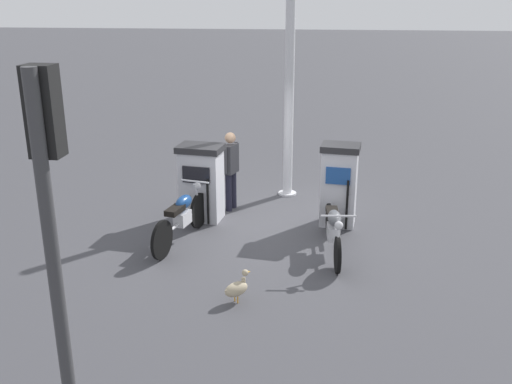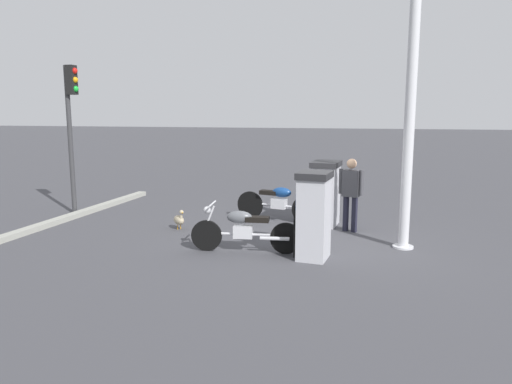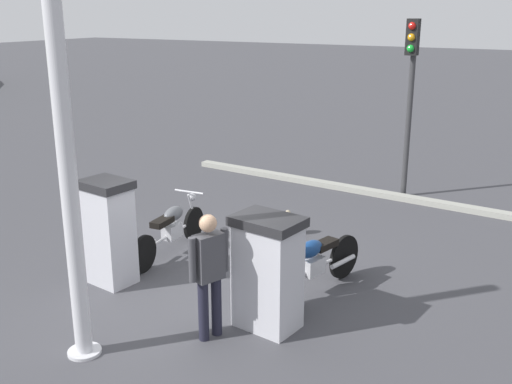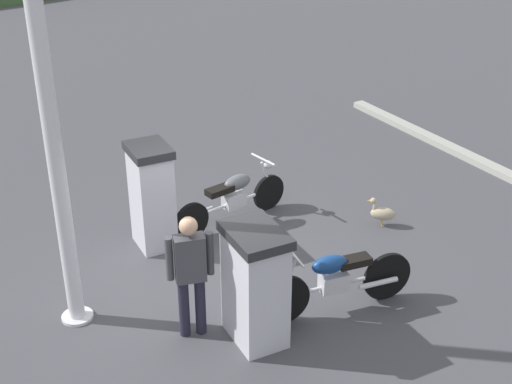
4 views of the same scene
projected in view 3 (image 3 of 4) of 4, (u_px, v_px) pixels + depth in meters
ground_plane at (196, 294)px, 8.67m from camera, size 120.00×120.00×0.00m
fuel_pump_near at (268, 272)px, 7.60m from camera, size 0.73×0.92×1.50m
fuel_pump_far at (109, 231)px, 8.84m from camera, size 0.67×0.78×1.59m
motorcycle_near_pump at (314, 263)px, 8.55m from camera, size 2.09×0.75×0.98m
motorcycle_far_pump at (171, 228)px, 9.99m from camera, size 2.11×0.56×0.94m
attendant_person at (209, 269)px, 7.29m from camera, size 0.57×0.31×1.62m
wandering_duck at (296, 222)px, 10.94m from camera, size 0.40×0.41×0.47m
roadside_traffic_light at (411, 78)px, 12.44m from camera, size 0.38×0.24×3.76m
canopy_support_pole at (68, 171)px, 6.54m from camera, size 0.40×0.40×4.66m
road_edge_kerb at (348, 188)px, 13.61m from camera, size 0.82×8.26×0.12m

